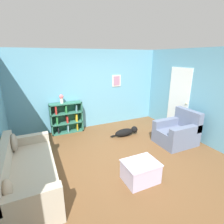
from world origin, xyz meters
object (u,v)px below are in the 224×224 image
Objects in this scene: bookshelf at (66,118)px; recliner_chair at (177,132)px; couch at (27,174)px; coffee_table at (140,171)px; vase at (61,98)px; dog at (126,132)px.

bookshelf reaches higher than recliner_chair.
couch is 3.12× the size of coffee_table.
vase is (-0.10, -0.02, 0.65)m from bookshelf.
coffee_table is at bearing -19.65° from couch.
bookshelf is 1.97m from dog.
couch is 2.63m from vase.
coffee_table is 0.73× the size of dog.
vase reaches higher than dog.
dog is at bearing 23.13° from couch.
bookshelf reaches higher than coffee_table.
vase is at bearing 143.57° from recliner_chair.
bookshelf is (1.18, 2.27, 0.19)m from couch.
bookshelf is 1.08× the size of dog.
bookshelf is at bearing 105.90° from coffee_table.
vase reaches higher than bookshelf.
recliner_chair is 1.49× the size of coffee_table.
recliner_chair is at bearing -36.43° from vase.
vase is (-2.80, 2.06, 0.82)m from recliner_chair.
vase is at bearing 148.20° from dog.
coffee_table is at bearing -153.75° from recliner_chair.
couch is 2.10× the size of bookshelf.
recliner_chair is at bearing -37.75° from bookshelf.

